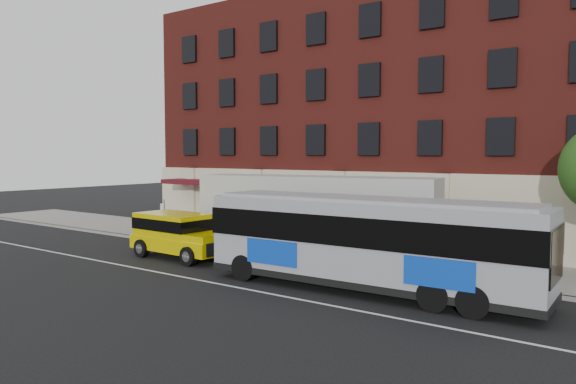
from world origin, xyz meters
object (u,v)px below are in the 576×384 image
Objects in this scene: city_bus at (367,240)px; shipping_container at (315,217)px; sign_pole at (164,217)px; yellow_suv at (178,232)px.

city_bus is 1.05× the size of shipping_container.
shipping_container is at bearing 8.01° from sign_pole.
city_bus is (15.00, -3.23, 0.49)m from sign_pole.
shipping_container is (-5.36, 4.59, 0.05)m from city_bus.
yellow_suv is (4.23, -2.75, -0.20)m from sign_pole.
city_bus is at bearing -2.54° from yellow_suv.
city_bus reaches higher than sign_pole.
sign_pole is 5.05m from yellow_suv.
city_bus is 2.25× the size of yellow_suv.
sign_pole reaches higher than yellow_suv.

